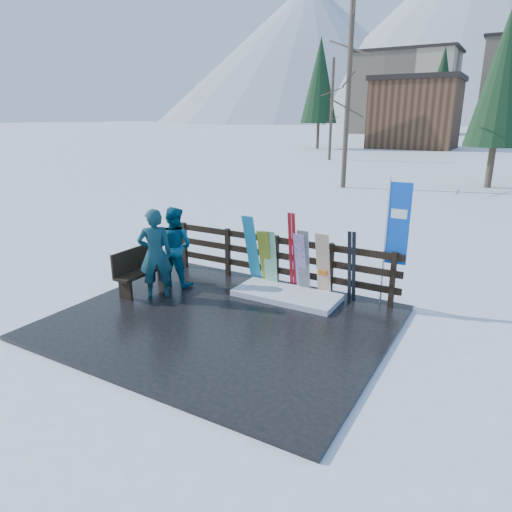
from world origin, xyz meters
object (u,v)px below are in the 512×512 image
Objects in this scene: snowboard_4 at (304,262)px; snowboard_5 at (323,266)px; snowboard_1 at (270,259)px; snowboard_2 at (265,258)px; person_back at (174,246)px; snowboard_0 at (252,250)px; rental_flag at (395,229)px; person_front at (155,254)px; snowboard_3 at (301,264)px; bench at (142,267)px.

snowboard_5 is at bearing 0.00° from snowboard_4.
snowboard_2 is (-0.12, 0.00, -0.00)m from snowboard_1.
snowboard_2 is 0.75× the size of person_back.
snowboard_0 reaches higher than snowboard_1.
snowboard_5 is 0.81× the size of person_back.
snowboard_1 is at bearing -161.34° from person_back.
person_back is (-4.53, -1.17, -0.71)m from rental_flag.
snowboard_4 is 0.99× the size of snowboard_5.
rental_flag reaches higher than person_front.
snowboard_5 reaches higher than snowboard_3.
snowboard_0 is (1.90, 1.53, 0.30)m from bench.
snowboard_0 is 1.74m from person_back.
snowboard_2 is at bearing 34.28° from bench.
bench is 2.72m from snowboard_2.
snowboard_2 is at bearing 180.00° from snowboard_5.
bench is at bearing -157.08° from snowboard_5.
snowboard_2 is 0.92× the size of snowboard_5.
person_front is (-2.60, -1.71, 0.24)m from snowboard_4.
person_back is at bearing -153.71° from snowboard_2.
person_back is at bearing -123.87° from person_front.
snowboard_2 is 0.86m from snowboard_3.
snowboard_0 is at bearing -180.00° from snowboard_2.
snowboard_1 is (2.36, 1.53, 0.14)m from bench.
snowboard_2 is 1.37m from snowboard_5.
snowboard_5 reaches higher than bench.
person_back reaches higher than snowboard_1.
rental_flag is at bearing 19.97° from bench.
person_back is (-1.95, -0.90, 0.24)m from snowboard_1.
snowboard_5 is 0.56× the size of rental_flag.
snowboard_5 is (1.25, 0.00, 0.06)m from snowboard_1.
snowboard_4 is 0.80× the size of person_back.
rental_flag is at bearing 8.32° from snowboard_3.
snowboard_2 is 0.93m from snowboard_4.
snowboard_4 is at bearing 0.00° from snowboard_0.
snowboard_1 is 0.51× the size of rental_flag.
person_front is (-4.38, -1.98, -0.65)m from rental_flag.
snowboard_3 is at bearing 26.23° from bench.
rental_flag reaches higher than snowboard_1.
snowboard_4 is (1.27, 0.00, -0.10)m from snowboard_0.
snowboard_2 is 0.70× the size of person_front.
snowboard_4 is at bearing -171.36° from rental_flag.
person_back reaches higher than snowboard_4.
snowboard_0 is 0.49m from snowboard_1.
bench is at bearing 50.27° from person_back.
snowboard_4 reaches higher than bench.
person_front reaches higher than snowboard_0.
snowboard_5 is (1.37, 0.00, 0.06)m from snowboard_2.
snowboard_3 is (0.86, -0.00, 0.02)m from snowboard_2.
snowboard_0 reaches higher than snowboard_5.
snowboard_3 is 0.08m from snowboard_4.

